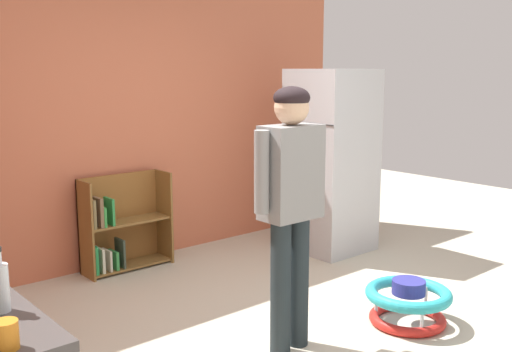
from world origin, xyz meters
name	(u,v)px	position (x,y,z in m)	size (l,w,h in m)	color
ground_plane	(304,344)	(0.00, 0.00, 0.00)	(12.00, 12.00, 0.00)	beige
back_wall	(123,117)	(0.00, 2.33, 1.35)	(5.20, 0.06, 2.70)	#C46848
refrigerator	(331,161)	(1.71, 1.33, 0.89)	(0.73, 0.68, 1.78)	#B7BABF
bookshelf	(119,228)	(-0.18, 2.15, 0.37)	(0.80, 0.28, 0.85)	brown
standing_person	(291,194)	(-0.11, 0.03, 1.02)	(0.57, 0.22, 1.68)	#202A2E
baby_walker	(408,302)	(0.79, -0.25, 0.16)	(0.60, 0.60, 0.32)	red
orange_cup	(6,335)	(-2.08, -0.71, 0.95)	(0.08, 0.08, 0.10)	orange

